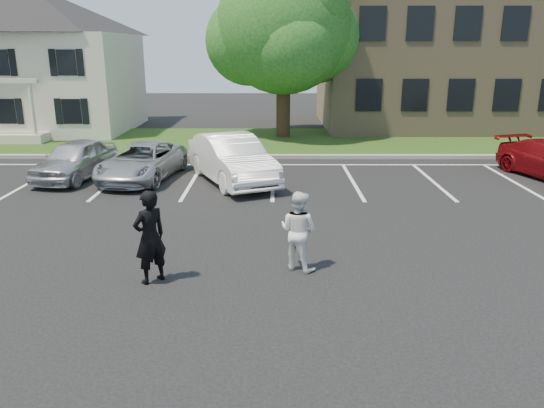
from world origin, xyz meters
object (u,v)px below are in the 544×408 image
object	(u,v)px
car_white_sedan	(232,159)
house	(35,60)
man_white_shirt	(298,231)
car_silver_minivan	(142,162)
office_building	(514,53)
tree	(285,29)
car_silver_west	(75,159)
man_black_suit	(150,237)

from	to	relation	value
car_white_sedan	house	bearing A→B (deg)	109.39
man_white_shirt	car_silver_minivan	xyz separation A→B (m)	(-5.15, 7.88, -0.21)
man_white_shirt	car_white_sedan	distance (m)	7.72
man_white_shirt	car_white_sedan	size ratio (longest dim) A/B	0.34
office_building	tree	xyz separation A→B (m)	(-13.39, -4.67, 1.19)
car_silver_minivan	car_white_sedan	distance (m)	3.24
tree	car_silver_minivan	xyz separation A→B (m)	(-5.21, -9.01, -4.72)
office_building	tree	bearing A→B (deg)	-160.76
house	car_white_sedan	size ratio (longest dim) A/B	2.08
man_white_shirt	tree	bearing A→B (deg)	-58.50
tree	car_white_sedan	bearing A→B (deg)	-102.02
house	car_silver_minivan	size ratio (longest dim) A/B	2.27
office_building	car_silver_west	bearing A→B (deg)	-147.08
house	car_white_sedan	xyz separation A→B (m)	(11.60, -12.08, -3.01)
tree	car_silver_west	distance (m)	12.60
car_silver_minivan	man_black_suit	bearing A→B (deg)	-66.55
office_building	man_black_suit	size ratio (longest dim) A/B	11.86
office_building	man_black_suit	xyz separation A→B (m)	(-16.39, -22.24, -3.21)
man_black_suit	car_white_sedan	xyz separation A→B (m)	(0.99, 8.14, -0.13)
house	man_black_suit	size ratio (longest dim) A/B	5.45
office_building	man_white_shirt	distance (m)	25.64
house	man_white_shirt	size ratio (longest dim) A/B	6.10
man_black_suit	car_white_sedan	distance (m)	8.20
house	office_building	size ratio (longest dim) A/B	0.46
tree	man_black_suit	world-z (taller)	tree
house	man_black_suit	bearing A→B (deg)	-62.31
office_building	man_white_shirt	xyz separation A→B (m)	(-13.45, -21.57, -3.31)
office_building	car_silver_minivan	size ratio (longest dim) A/B	4.94
car_silver_west	car_silver_minivan	xyz separation A→B (m)	(2.38, -0.10, -0.06)
house	car_silver_minivan	distance (m)	14.72
car_silver_west	car_silver_minivan	distance (m)	2.38
house	car_silver_west	bearing A→B (deg)	-62.50
office_building	tree	world-z (taller)	tree
man_white_shirt	car_silver_west	xyz separation A→B (m)	(-7.53, 7.98, -0.15)
house	man_white_shirt	bearing A→B (deg)	-55.28
car_silver_minivan	car_white_sedan	bearing A→B (deg)	1.52
car_silver_west	car_silver_minivan	bearing A→B (deg)	7.59
house	office_building	bearing A→B (deg)	4.28
car_white_sedan	office_building	bearing A→B (deg)	18.03
man_white_shirt	car_white_sedan	xyz separation A→B (m)	(-1.94, 7.47, -0.03)
house	car_white_sedan	distance (m)	17.02
man_white_shirt	car_silver_west	size ratio (longest dim) A/B	0.42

